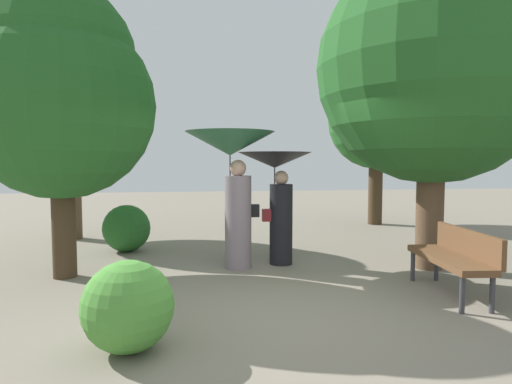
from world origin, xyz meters
The scene contains 10 objects.
ground_plane centered at (0.00, 0.00, 0.00)m, with size 40.00×40.00×0.00m, color gray.
person_left centered at (-0.45, 2.01, 1.63)m, with size 1.39×1.39×2.14m.
person_right centered at (0.29, 2.18, 1.35)m, with size 1.19×1.19×1.83m.
park_bench centered at (2.16, 0.20, 0.51)m, with size 0.65×1.54×0.83m.
tree_near_left centered at (-3.63, 5.17, 3.07)m, with size 2.57×2.57×4.62m.
tree_near_right centered at (3.84, 6.27, 3.00)m, with size 2.56×2.56×4.54m.
tree_mid_left centered at (-2.92, 1.86, 2.69)m, with size 2.67×2.67×4.21m.
tree_mid_right centered at (2.60, 1.53, 3.39)m, with size 3.56×3.56×5.38m.
bush_path_left centered at (-2.28, 3.59, 0.44)m, with size 0.88×0.88×0.88m, color #235B23.
bush_path_right centered at (-1.67, -0.84, 0.41)m, with size 0.81×0.81×0.81m, color #4C9338.
Camera 1 is at (-1.13, -4.71, 1.67)m, focal length 30.40 mm.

